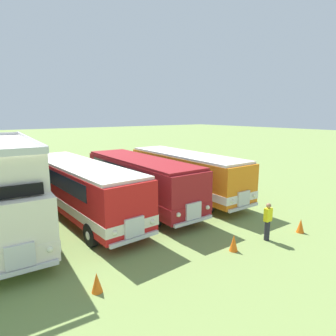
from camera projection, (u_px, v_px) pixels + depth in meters
name	position (u px, v px, depth m)	size (l,w,h in m)	color
ground_plane	(83.00, 217.00, 15.76)	(200.00, 200.00, 0.00)	#7A934C
bus_second_in_row	(4.00, 184.00, 13.44)	(3.15, 10.75, 4.52)	silver
bus_third_in_row	(79.00, 185.00, 15.66)	(3.13, 11.10, 2.99)	red
bus_fourth_in_row	(140.00, 178.00, 17.40)	(2.67, 10.02, 2.99)	maroon
bus_fifth_in_row	(185.00, 171.00, 19.49)	(2.72, 10.24, 2.99)	orange
cone_near_end	(97.00, 282.00, 9.12)	(0.36, 0.36, 0.66)	orange
cone_mid_row	(301.00, 226.00, 13.72)	(0.36, 0.36, 0.67)	orange
cone_far_end	(234.00, 243.00, 11.87)	(0.36, 0.36, 0.70)	orange
marshal_person	(268.00, 221.00, 12.79)	(0.36, 0.24, 1.73)	#23232D
rope_fence_line	(37.00, 173.00, 24.32)	(20.33, 0.08, 1.05)	#8C704C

